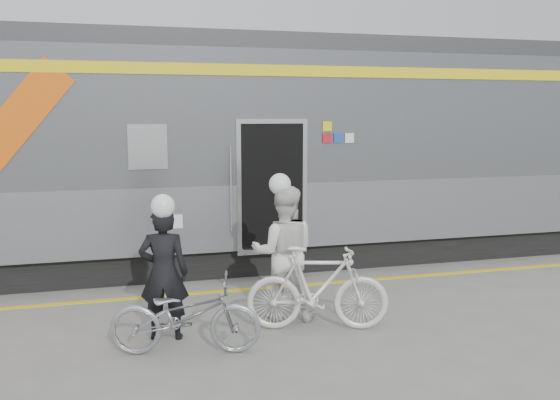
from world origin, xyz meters
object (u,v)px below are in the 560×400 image
object	(u,v)px
man	(164,273)
bicycle_right	(318,288)
woman	(284,253)
bicycle_left	(186,316)

from	to	relation	value
man	bicycle_right	size ratio (longest dim) A/B	0.90
man	woman	world-z (taller)	woman
bicycle_left	woman	size ratio (longest dim) A/B	0.96
woman	bicycle_right	xyz separation A→B (m)	(0.30, -0.55, -0.36)
man	bicycle_left	world-z (taller)	man
man	bicycle_left	distance (m)	0.69
bicycle_left	woman	world-z (taller)	woman
woman	bicycle_right	distance (m)	0.72
man	bicycle_right	world-z (taller)	man
bicycle_right	bicycle_left	bearing A→B (deg)	116.32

